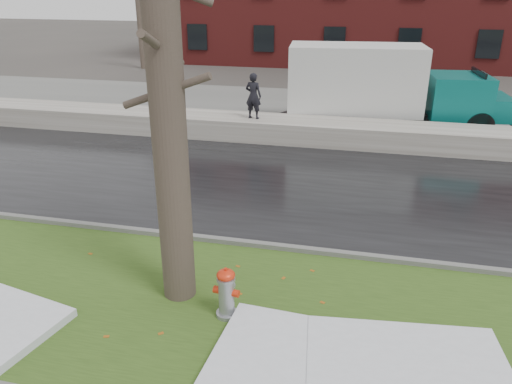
% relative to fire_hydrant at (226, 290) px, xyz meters
% --- Properties ---
extents(ground, '(120.00, 120.00, 0.00)m').
position_rel_fire_hydrant_xyz_m(ground, '(-0.26, 1.37, -0.52)').
color(ground, '#47423D').
rests_on(ground, ground).
extents(verge, '(60.00, 4.50, 0.04)m').
position_rel_fire_hydrant_xyz_m(verge, '(-0.26, 0.12, -0.50)').
color(verge, '#2D4617').
rests_on(verge, ground).
extents(road, '(60.00, 7.00, 0.03)m').
position_rel_fire_hydrant_xyz_m(road, '(-0.26, 5.87, -0.51)').
color(road, black).
rests_on(road, ground).
extents(parking_lot, '(60.00, 9.00, 0.03)m').
position_rel_fire_hydrant_xyz_m(parking_lot, '(-0.26, 14.37, -0.51)').
color(parking_lot, slate).
rests_on(parking_lot, ground).
extents(curb, '(60.00, 0.15, 0.14)m').
position_rel_fire_hydrant_xyz_m(curb, '(-0.26, 2.37, -0.45)').
color(curb, slate).
rests_on(curb, ground).
extents(snowbank, '(60.00, 1.60, 0.75)m').
position_rel_fire_hydrant_xyz_m(snowbank, '(-0.26, 10.07, -0.15)').
color(snowbank, '#B8B3A9').
rests_on(snowbank, ground).
extents(bg_tree_left, '(1.40, 1.62, 6.50)m').
position_rel_fire_hydrant_xyz_m(bg_tree_left, '(-12.26, 23.37, 2.81)').
color(bg_tree_left, brown).
rests_on(bg_tree_left, ground).
extents(bg_tree_center, '(1.40, 1.62, 6.50)m').
position_rel_fire_hydrant_xyz_m(bg_tree_center, '(-6.26, 27.37, 2.81)').
color(bg_tree_center, brown).
rests_on(bg_tree_center, ground).
extents(fire_hydrant, '(0.44, 0.39, 0.91)m').
position_rel_fire_hydrant_xyz_m(fire_hydrant, '(0.00, 0.00, 0.00)').
color(fire_hydrant, gray).
rests_on(fire_hydrant, verge).
extents(tree, '(1.44, 1.73, 6.96)m').
position_rel_fire_hydrant_xyz_m(tree, '(-0.99, 0.44, 3.02)').
color(tree, brown).
rests_on(tree, verge).
extents(box_truck, '(9.23, 2.86, 3.05)m').
position_rel_fire_hydrant_xyz_m(box_truck, '(2.35, 12.27, 1.09)').
color(box_truck, black).
rests_on(box_truck, ground).
extents(worker, '(0.62, 0.46, 1.56)m').
position_rel_fire_hydrant_xyz_m(worker, '(-1.90, 9.94, 1.01)').
color(worker, black).
rests_on(worker, snowbank).
extents(snow_patch_near, '(2.73, 2.17, 0.16)m').
position_rel_fire_hydrant_xyz_m(snow_patch_near, '(1.40, -0.93, -0.40)').
color(snow_patch_near, silver).
rests_on(snow_patch_near, verge).
extents(snow_patch_side, '(2.98, 2.10, 0.18)m').
position_rel_fire_hydrant_xyz_m(snow_patch_side, '(2.83, -0.68, -0.39)').
color(snow_patch_side, silver).
rests_on(snow_patch_side, verge).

